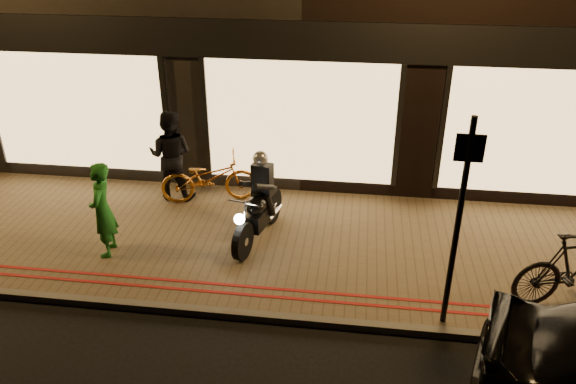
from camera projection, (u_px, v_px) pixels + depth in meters
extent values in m
plane|color=black|center=(267.00, 323.00, 7.97)|extent=(90.00, 90.00, 0.00)
cube|color=brown|center=(286.00, 245.00, 9.71)|extent=(50.00, 4.00, 0.12)
cube|color=#59544C|center=(268.00, 318.00, 7.99)|extent=(50.00, 0.14, 0.12)
cube|color=maroon|center=(272.00, 297.00, 8.31)|extent=(50.00, 0.06, 0.01)
cube|color=maroon|center=(274.00, 289.00, 8.49)|extent=(50.00, 0.06, 0.01)
cube|color=black|center=(301.00, 41.00, 10.04)|extent=(48.00, 0.12, 0.70)
cube|color=#FFCC7F|center=(78.00, 112.00, 11.27)|extent=(3.60, 0.06, 2.38)
cube|color=#FFCC7F|center=(300.00, 122.00, 10.73)|extent=(3.60, 0.06, 2.38)
cube|color=#FFCC7F|center=(546.00, 134.00, 10.19)|extent=(3.60, 0.06, 2.38)
cylinder|color=black|center=(243.00, 241.00, 9.10)|extent=(0.26, 0.65, 0.64)
cylinder|color=black|center=(272.00, 206.00, 10.19)|extent=(0.26, 0.65, 0.64)
cylinder|color=silver|center=(243.00, 241.00, 9.10)|extent=(0.17, 0.17, 0.14)
cylinder|color=silver|center=(272.00, 206.00, 10.19)|extent=(0.17, 0.17, 0.14)
cube|color=black|center=(259.00, 217.00, 9.65)|extent=(0.41, 0.74, 0.30)
ellipsoid|color=black|center=(256.00, 205.00, 9.41)|extent=(0.43, 0.56, 0.29)
cube|color=black|center=(266.00, 194.00, 9.77)|extent=(0.33, 0.58, 0.09)
cylinder|color=silver|center=(245.00, 203.00, 8.94)|extent=(0.59, 0.16, 0.03)
cylinder|color=silver|center=(243.00, 224.00, 9.01)|extent=(0.12, 0.33, 0.71)
sphere|color=white|center=(239.00, 219.00, 8.82)|extent=(0.20, 0.20, 0.17)
cylinder|color=silver|center=(275.00, 212.00, 10.05)|extent=(0.19, 0.55, 0.07)
cube|color=black|center=(262.00, 179.00, 9.50)|extent=(0.38, 0.29, 0.55)
sphere|color=#AEAFB5|center=(261.00, 158.00, 9.27)|extent=(0.31, 0.31, 0.26)
cylinder|color=black|center=(246.00, 184.00, 9.27)|extent=(0.14, 0.61, 0.34)
cylinder|color=black|center=(264.00, 187.00, 9.17)|extent=(0.29, 0.59, 0.34)
cylinder|color=black|center=(255.00, 202.00, 9.71)|extent=(0.14, 0.28, 0.46)
cylinder|color=black|center=(270.00, 205.00, 9.63)|extent=(0.24, 0.29, 0.46)
cylinder|color=black|center=(457.00, 228.00, 7.17)|extent=(0.08, 0.08, 3.00)
cube|color=black|center=(470.00, 148.00, 6.67)|extent=(0.35, 0.04, 0.35)
imported|color=#C17222|center=(209.00, 178.00, 10.85)|extent=(1.96, 1.11, 0.97)
imported|color=#1C6C1F|center=(102.00, 210.00, 9.03)|extent=(0.48, 0.65, 1.62)
imported|color=black|center=(171.00, 155.00, 10.81)|extent=(0.88, 0.69, 1.79)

